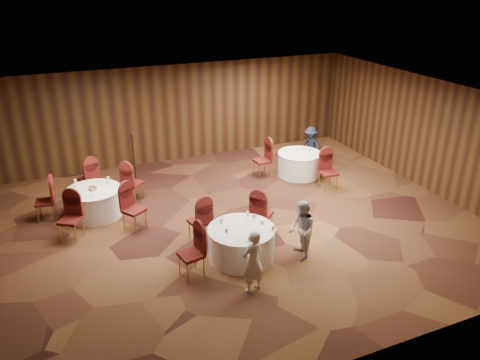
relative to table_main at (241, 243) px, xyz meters
name	(u,v)px	position (x,y,z in m)	size (l,w,h in m)	color
ground	(236,224)	(0.48, 1.48, -0.38)	(12.00, 12.00, 0.00)	black
room_shell	(236,151)	(0.48, 1.48, 1.59)	(12.00, 12.00, 12.00)	silver
table_main	(241,243)	(0.00, 0.00, 0.00)	(1.49, 1.49, 0.74)	white
table_left	(95,202)	(-2.73, 3.37, 0.00)	(1.42, 1.42, 0.74)	white
table_right	(299,164)	(3.53, 3.62, 0.00)	(1.35, 1.35, 0.74)	white
chairs_main	(219,228)	(-0.30, 0.59, 0.12)	(2.81, 1.90, 1.00)	#380B0C
chairs_left	(95,197)	(-2.71, 3.38, 0.12)	(2.97, 3.16, 1.00)	#380B0C
chairs_right	(294,166)	(3.13, 3.22, 0.12)	(1.92, 2.18, 1.00)	#380B0C
tabletop_main	(249,225)	(0.16, -0.06, 0.46)	(1.17, 1.06, 0.22)	silver
tabletop_left	(92,186)	(-2.73, 3.38, 0.45)	(0.89, 0.81, 0.22)	silver
tabletop_right	(310,150)	(3.70, 3.34, 0.52)	(0.08, 0.08, 0.22)	silver
mic_stand	(135,169)	(-1.32, 5.12, 0.05)	(0.24, 0.24, 1.48)	black
woman_a	(253,262)	(-0.26, -1.17, 0.30)	(0.50, 0.33, 1.36)	silver
woman_b	(302,230)	(1.23, -0.49, 0.32)	(0.67, 0.52, 1.38)	#A9AAAE
man_c	(310,145)	(4.36, 4.36, 0.26)	(0.81, 0.47, 1.26)	black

